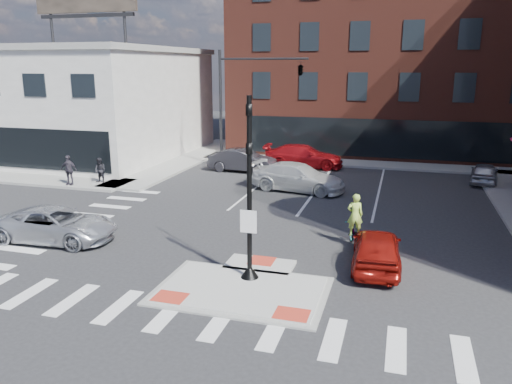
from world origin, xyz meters
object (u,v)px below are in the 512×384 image
(pedestrian_a, at_px, (100,170))
(white_pickup, at_px, (298,177))
(bg_car_dark, at_px, (243,160))
(silver_suv, at_px, (56,224))
(pedestrian_b, at_px, (69,170))
(cyclist, at_px, (354,229))
(bg_car_silver, at_px, (484,173))
(bg_car_red, at_px, (303,156))
(red_sedan, at_px, (377,248))

(pedestrian_a, bearing_deg, white_pickup, 15.90)
(bg_car_dark, height_order, pedestrian_a, pedestrian_a)
(silver_suv, bearing_deg, bg_car_dark, -14.40)
(silver_suv, relative_size, pedestrian_b, 2.82)
(cyclist, relative_size, pedestrian_b, 1.22)
(cyclist, bearing_deg, bg_car_silver, -132.02)
(bg_car_dark, relative_size, pedestrian_b, 2.61)
(silver_suv, relative_size, white_pickup, 0.92)
(silver_suv, distance_m, pedestrian_b, 9.70)
(cyclist, bearing_deg, bg_car_red, -87.50)
(bg_car_silver, relative_size, pedestrian_a, 2.49)
(bg_car_dark, relative_size, pedestrian_a, 3.06)
(cyclist, distance_m, pedestrian_b, 17.89)
(white_pickup, bearing_deg, pedestrian_a, 109.11)
(white_pickup, height_order, pedestrian_a, pedestrian_a)
(bg_car_dark, bearing_deg, pedestrian_a, 134.54)
(pedestrian_a, xyz_separation_m, pedestrian_b, (-1.47, -0.98, 0.13))
(bg_car_dark, bearing_deg, bg_car_silver, -83.92)
(white_pickup, height_order, cyclist, cyclist)
(silver_suv, xyz_separation_m, bg_car_silver, (18.24, 16.10, -0.05))
(bg_car_silver, relative_size, pedestrian_b, 2.12)
(bg_car_silver, relative_size, cyclist, 1.74)
(white_pickup, bearing_deg, pedestrian_b, 112.14)
(cyclist, xyz_separation_m, pedestrian_b, (-17.08, 5.30, 0.31))
(cyclist, bearing_deg, silver_suv, -2.66)
(pedestrian_a, bearing_deg, red_sedan, -20.32)
(white_pickup, xyz_separation_m, bg_car_dark, (-4.67, 4.16, -0.03))
(pedestrian_a, relative_size, pedestrian_b, 0.85)
(white_pickup, bearing_deg, red_sedan, -144.86)
(silver_suv, height_order, white_pickup, white_pickup)
(silver_suv, height_order, bg_car_dark, bg_car_dark)
(silver_suv, height_order, cyclist, cyclist)
(silver_suv, xyz_separation_m, pedestrian_b, (-5.34, 8.09, 0.34))
(red_sedan, height_order, white_pickup, white_pickup)
(bg_car_dark, distance_m, bg_car_silver, 15.19)
(red_sedan, bearing_deg, bg_car_silver, -113.27)
(silver_suv, distance_m, bg_car_dark, 15.55)
(white_pickup, xyz_separation_m, cyclist, (4.00, -8.30, -0.06))
(bg_car_silver, distance_m, bg_car_red, 11.63)
(bg_car_red, bearing_deg, bg_car_silver, -103.12)
(silver_suv, distance_m, bg_car_red, 18.98)
(bg_car_dark, xyz_separation_m, bg_car_silver, (15.17, 0.85, -0.12))
(red_sedan, relative_size, white_pickup, 0.76)
(white_pickup, height_order, bg_car_dark, white_pickup)
(white_pickup, xyz_separation_m, pedestrian_a, (-11.61, -2.02, 0.12))
(red_sedan, height_order, pedestrian_a, pedestrian_a)
(red_sedan, relative_size, pedestrian_b, 2.35)
(silver_suv, distance_m, bg_car_silver, 24.33)
(white_pickup, distance_m, bg_car_red, 6.74)
(red_sedan, distance_m, pedestrian_a, 18.51)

